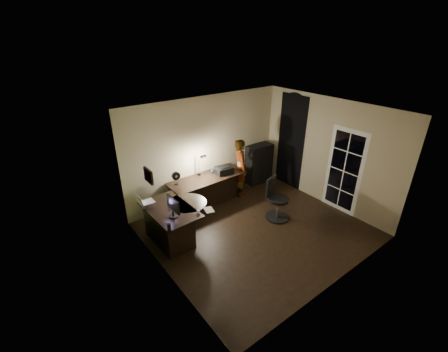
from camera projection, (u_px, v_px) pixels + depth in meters
floor at (257, 230)px, 6.80m from camera, size 4.50×4.00×0.01m
ceiling at (264, 112)px, 5.61m from camera, size 4.50×4.00×0.01m
wall_back at (206, 149)px, 7.64m from camera, size 4.50×0.01×2.70m
wall_front at (347, 221)px, 4.77m from camera, size 4.50×0.01×2.70m
wall_left at (161, 213)px, 4.99m from camera, size 0.01×4.00×2.70m
wall_right at (327, 153)px, 7.42m from camera, size 0.01×4.00×2.70m
green_wall_overlay at (162, 212)px, 5.00m from camera, size 0.00×4.00×2.70m
arched_doorway at (291, 142)px, 8.26m from camera, size 0.01×0.90×2.60m
french_door at (344, 171)px, 7.15m from camera, size 0.02×0.92×2.10m
framed_picture at (148, 176)px, 5.11m from camera, size 0.04×0.30×0.25m
desk_left at (171, 224)px, 6.33m from camera, size 0.87×1.37×0.78m
desk_right at (208, 191)px, 7.66m from camera, size 2.05×0.74×0.77m
cabinet at (259, 164)px, 8.73m from camera, size 0.77×0.40×1.15m
laptop_stand at (147, 204)px, 6.20m from camera, size 0.28×0.26×0.10m
laptop at (146, 198)px, 6.13m from camera, size 0.31×0.29×0.21m
monitor at (173, 210)px, 5.82m from camera, size 0.10×0.45×0.29m
mouse at (199, 211)px, 6.02m from camera, size 0.09×0.11×0.04m
phone at (170, 208)px, 6.14m from camera, size 0.10×0.14×0.01m
pen at (176, 215)px, 5.93m from camera, size 0.10×0.13×0.01m
speaker at (169, 228)px, 5.39m from camera, size 0.07×0.07×0.18m
notepad at (209, 210)px, 6.08m from camera, size 0.22×0.27×0.01m
desk_fan at (176, 178)px, 7.09m from camera, size 0.22×0.14×0.32m
headphones at (214, 170)px, 7.73m from camera, size 0.23×0.16×0.10m
printer at (224, 170)px, 7.66m from camera, size 0.46×0.38×0.19m
desk_lamp at (199, 164)px, 7.44m from camera, size 0.24×0.33×0.64m
office_chair at (279, 199)px, 7.02m from camera, size 0.72×0.72×1.03m
person at (240, 168)px, 7.94m from camera, size 0.57×0.67×1.59m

